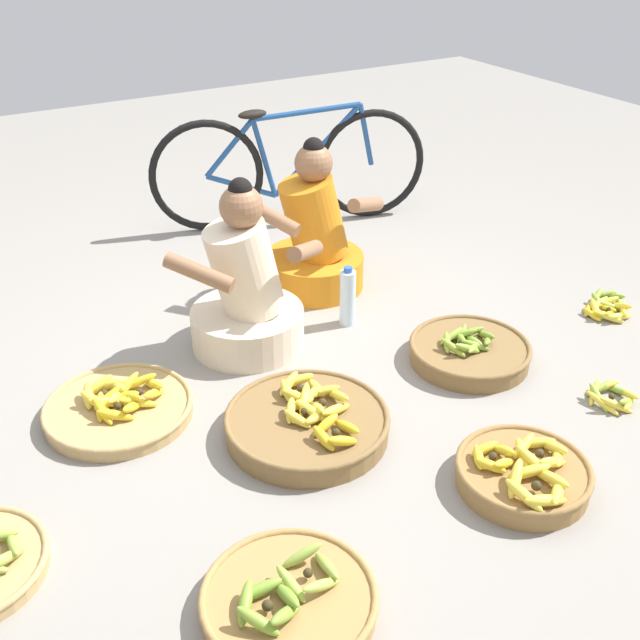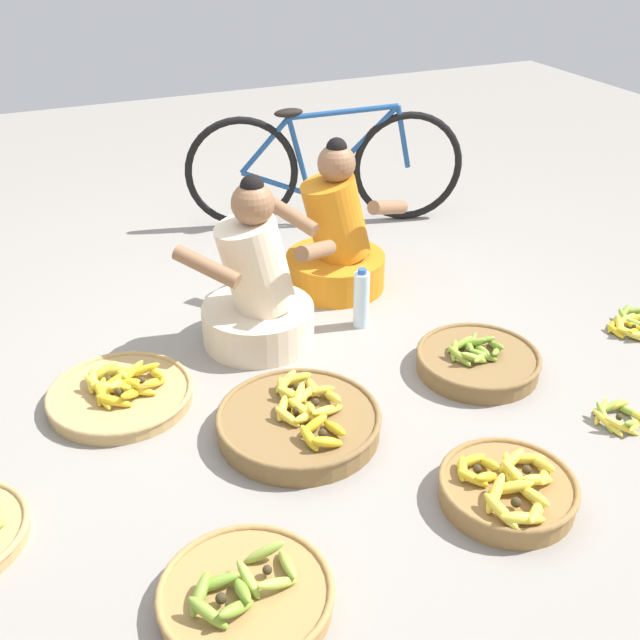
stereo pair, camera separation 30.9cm
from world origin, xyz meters
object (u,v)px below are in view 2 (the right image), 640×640
bicycle_leaning (325,167)px  banana_basket_front_right (299,421)px  vendor_woman_front (257,291)px  banana_basket_front_left (478,360)px  banana_basket_mid_left (246,595)px  banana_basket_back_left (508,489)px  vendor_woman_behind (336,242)px  loose_bananas_mid_right (619,417)px  loose_bananas_back_right (633,324)px  water_bottle (361,299)px  banana_basket_near_bicycle (120,393)px

bicycle_leaning → banana_basket_front_right: (-0.96, -1.91, -0.30)m
vendor_woman_front → banana_basket_front_left: 1.03m
banana_basket_front_left → banana_basket_mid_left: size_ratio=1.02×
vendor_woman_front → banana_basket_front_left: (0.79, -0.63, -0.21)m
banana_basket_back_left → vendor_woman_behind: bearing=85.6°
vendor_woman_front → bicycle_leaning: 1.47m
vendor_woman_front → loose_bananas_mid_right: 1.62m
loose_bananas_back_right → water_bottle: size_ratio=0.99×
banana_basket_front_left → banana_basket_mid_left: banana_basket_front_left is taller
banana_basket_near_bicycle → vendor_woman_behind: bearing=25.3°
bicycle_leaning → banana_basket_front_left: (-0.07, -1.81, -0.31)m
vendor_woman_behind → loose_bananas_mid_right: bearing=-70.3°
banana_basket_mid_left → loose_bananas_mid_right: (1.66, 0.25, -0.02)m
banana_basket_front_left → vendor_woman_behind: bearing=103.5°
banana_basket_near_bicycle → water_bottle: 1.21m
banana_basket_mid_left → loose_bananas_mid_right: bearing=8.7°
vendor_woman_behind → bicycle_leaning: 0.89m
banana_basket_mid_left → vendor_woman_behind: bearing=58.1°
vendor_woman_behind → water_bottle: (-0.06, -0.42, -0.11)m
banana_basket_near_bicycle → loose_bananas_mid_right: (1.80, -0.94, -0.01)m
water_bottle → banana_basket_near_bicycle: bearing=-172.0°
banana_basket_front_right → water_bottle: size_ratio=2.12×
vendor_woman_front → banana_basket_near_bicycle: (-0.69, -0.23, -0.22)m
banana_basket_back_left → banana_basket_mid_left: bearing=-176.6°
bicycle_leaning → banana_basket_front_left: bearing=-92.2°
vendor_woman_behind → banana_basket_front_right: bearing=-121.0°
loose_bananas_mid_right → banana_basket_back_left: bearing=-163.9°
vendor_woman_behind → bicycle_leaning: bearing=69.7°
vendor_woman_front → banana_basket_front_right: size_ratio=1.26×
loose_bananas_back_right → water_bottle: 1.31m
loose_bananas_mid_right → banana_basket_front_right: bearing=159.5°
vendor_woman_behind → vendor_woman_front: bearing=-147.4°
loose_bananas_mid_right → loose_bananas_back_right: 0.79m
banana_basket_front_right → banana_basket_near_bicycle: size_ratio=1.07×
banana_basket_front_right → banana_basket_front_left: 0.89m
banana_basket_back_left → bicycle_leaning: bearing=80.3°
loose_bananas_mid_right → water_bottle: (-0.60, 1.10, 0.12)m
vendor_woman_behind → banana_basket_front_right: 1.27m
banana_basket_near_bicycle → banana_basket_mid_left: bearing=-83.3°
vendor_woman_front → vendor_woman_behind: vendor_woman_front is taller
banana_basket_front_right → bicycle_leaning: bearing=63.4°
bicycle_leaning → banana_basket_back_left: bearing=-99.7°
bicycle_leaning → loose_bananas_mid_right: (0.24, -2.35, -0.33)m
vendor_woman_front → banana_basket_front_left: bearing=-38.4°
vendor_woman_front → bicycle_leaning: vendor_woman_front is taller
bicycle_leaning → water_bottle: size_ratio=5.39×
banana_basket_front_right → loose_bananas_mid_right: banana_basket_front_right is taller
banana_basket_front_left → water_bottle: water_bottle is taller
vendor_woman_behind → water_bottle: vendor_woman_behind is taller
vendor_woman_behind → banana_basket_front_left: vendor_woman_behind is taller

